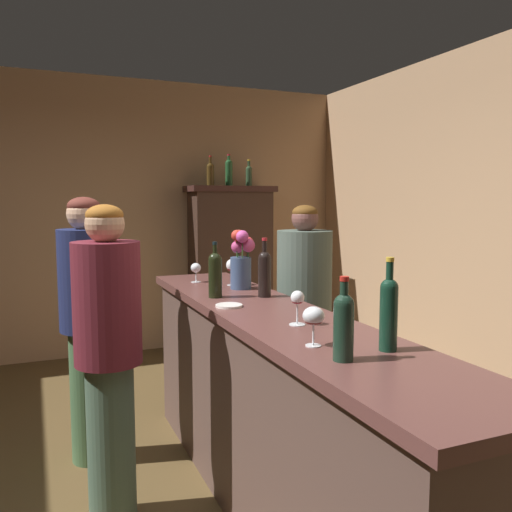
% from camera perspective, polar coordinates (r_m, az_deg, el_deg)
% --- Properties ---
extents(wall_back, '(5.68, 0.12, 2.81)m').
position_cam_1_polar(wall_back, '(5.62, -18.26, 3.88)').
color(wall_back, tan).
rests_on(wall_back, ground).
extents(bar_counter, '(0.54, 2.91, 1.04)m').
position_cam_1_polar(bar_counter, '(2.78, 1.86, -16.51)').
color(bar_counter, brown).
rests_on(bar_counter, ground).
extents(display_cabinet, '(0.91, 0.43, 1.73)m').
position_cam_1_polar(display_cabinet, '(5.67, -2.76, -0.91)').
color(display_cabinet, '#3B271E').
rests_on(display_cabinet, ground).
extents(wine_bottle_syrah, '(0.07, 0.07, 0.29)m').
position_cam_1_polar(wine_bottle_syrah, '(1.85, 9.41, -7.13)').
color(wine_bottle_syrah, '#1A3325').
rests_on(wine_bottle_syrah, bar_counter).
extents(wine_bottle_chardonnay, '(0.07, 0.07, 0.34)m').
position_cam_1_polar(wine_bottle_chardonnay, '(2.00, 14.10, -5.65)').
color(wine_bottle_chardonnay, '#123222').
rests_on(wine_bottle_chardonnay, bar_counter).
extents(wine_bottle_pinot, '(0.08, 0.08, 0.32)m').
position_cam_1_polar(wine_bottle_pinot, '(3.00, -4.42, -1.80)').
color(wine_bottle_pinot, black).
rests_on(wine_bottle_pinot, bar_counter).
extents(wine_bottle_malbec, '(0.07, 0.07, 0.34)m').
position_cam_1_polar(wine_bottle_malbec, '(3.01, 0.92, -1.67)').
color(wine_bottle_malbec, black).
rests_on(wine_bottle_malbec, bar_counter).
extents(wine_glass_front, '(0.07, 0.07, 0.13)m').
position_cam_1_polar(wine_glass_front, '(3.57, -6.50, -1.36)').
color(wine_glass_front, white).
rests_on(wine_glass_front, bar_counter).
extents(wine_glass_mid, '(0.07, 0.07, 0.15)m').
position_cam_1_polar(wine_glass_mid, '(2.34, 4.48, -4.78)').
color(wine_glass_mid, white).
rests_on(wine_glass_mid, bar_counter).
extents(wine_glass_rear, '(0.08, 0.08, 0.17)m').
position_cam_1_polar(wine_glass_rear, '(3.42, -2.61, -1.14)').
color(wine_glass_rear, white).
rests_on(wine_glass_rear, bar_counter).
extents(wine_glass_spare, '(0.08, 0.08, 0.15)m').
position_cam_1_polar(wine_glass_spare, '(2.01, 6.21, -6.62)').
color(wine_glass_spare, white).
rests_on(wine_glass_spare, bar_counter).
extents(flower_arrangement, '(0.16, 0.16, 0.37)m').
position_cam_1_polar(flower_arrangement, '(3.27, -1.56, -0.18)').
color(flower_arrangement, '#3A4E72').
rests_on(flower_arrangement, bar_counter).
extents(cheese_plate, '(0.14, 0.14, 0.01)m').
position_cam_1_polar(cheese_plate, '(2.75, -2.93, -5.36)').
color(cheese_plate, white).
rests_on(cheese_plate, bar_counter).
extents(display_bottle_left, '(0.08, 0.08, 0.31)m').
position_cam_1_polar(display_bottle_left, '(5.56, -4.93, 8.90)').
color(display_bottle_left, '#4B3415').
rests_on(display_bottle_left, display_cabinet).
extents(display_bottle_midleft, '(0.08, 0.08, 0.33)m').
position_cam_1_polar(display_bottle_midleft, '(5.63, -2.94, 9.10)').
color(display_bottle_midleft, '#225028').
rests_on(display_bottle_midleft, display_cabinet).
extents(display_bottle_center, '(0.07, 0.07, 0.28)m').
position_cam_1_polar(display_bottle_center, '(5.71, -0.77, 8.75)').
color(display_bottle_center, '#2F482D').
rests_on(display_bottle_center, display_cabinet).
extents(patron_in_navy, '(0.32, 0.32, 1.57)m').
position_cam_1_polar(patron_in_navy, '(2.69, -15.59, -9.73)').
color(patron_in_navy, '#4A644F').
rests_on(patron_in_navy, ground).
extents(patron_in_grey, '(0.32, 0.32, 1.61)m').
position_cam_1_polar(patron_in_grey, '(3.35, -17.70, -6.22)').
color(patron_in_grey, '#486D44').
rests_on(patron_in_grey, ground).
extents(bartender, '(0.37, 0.37, 1.56)m').
position_cam_1_polar(bartender, '(3.65, 5.19, -5.72)').
color(bartender, '#AAA092').
rests_on(bartender, ground).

